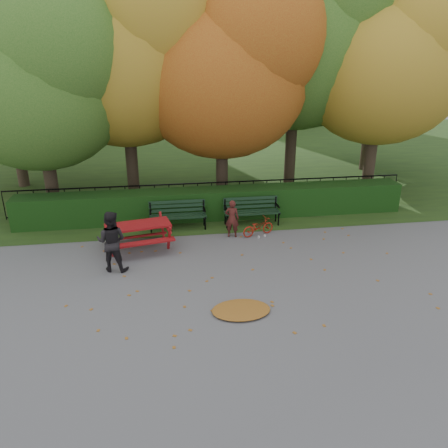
{
  "coord_description": "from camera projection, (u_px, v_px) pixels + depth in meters",
  "views": [
    {
      "loc": [
        -1.8,
        -9.41,
        5.26
      ],
      "look_at": [
        -0.17,
        1.3,
        1.0
      ],
      "focal_mm": 35.0,
      "sensor_mm": 36.0,
      "label": 1
    }
  ],
  "objects": [
    {
      "name": "iron_fence",
      "position": [
        212.0,
        195.0,
        15.52
      ],
      "size": [
        14.0,
        0.04,
        1.02
      ],
      "color": "black",
      "rests_on": "ground"
    },
    {
      "name": "ground",
      "position": [
        239.0,
        280.0,
        10.84
      ],
      "size": [
        90.0,
        90.0,
        0.0
      ],
      "primitive_type": "plane",
      "color": "#5E5E62",
      "rests_on": "ground"
    },
    {
      "name": "child",
      "position": [
        232.0,
        219.0,
        13.19
      ],
      "size": [
        0.48,
        0.37,
        1.17
      ],
      "primitive_type": "imported",
      "rotation": [
        0.0,
        0.0,
        2.9
      ],
      "color": "#451916",
      "rests_on": "ground"
    },
    {
      "name": "bench_right",
      "position": [
        251.0,
        209.0,
        14.21
      ],
      "size": [
        1.8,
        0.57,
        0.88
      ],
      "color": "black",
      "rests_on": "ground"
    },
    {
      "name": "tree_a",
      "position": [
        44.0,
        78.0,
        13.59
      ],
      "size": [
        5.88,
        5.6,
        7.48
      ],
      "color": "black",
      "rests_on": "ground"
    },
    {
      "name": "bicycle",
      "position": [
        258.0,
        227.0,
        13.39
      ],
      "size": [
        1.13,
        0.71,
        0.56
      ],
      "primitive_type": "imported",
      "rotation": [
        0.0,
        0.0,
        1.92
      ],
      "color": "#A01A0E",
      "rests_on": "ground"
    },
    {
      "name": "tree_e",
      "position": [
        394.0,
        58.0,
        15.2
      ],
      "size": [
        6.09,
        5.8,
        8.16
      ],
      "color": "black",
      "rests_on": "ground"
    },
    {
      "name": "tree_c",
      "position": [
        233.0,
        67.0,
        14.67
      ],
      "size": [
        6.3,
        6.0,
        8.0
      ],
      "color": "black",
      "rests_on": "ground"
    },
    {
      "name": "picnic_table",
      "position": [
        138.0,
        230.0,
        12.33
      ],
      "size": [
        2.04,
        1.77,
        0.87
      ],
      "rotation": [
        0.0,
        0.0,
        0.2
      ],
      "color": "maroon",
      "rests_on": "ground"
    },
    {
      "name": "hedge",
      "position": [
        215.0,
        203.0,
        14.8
      ],
      "size": [
        13.0,
        0.9,
        1.0
      ],
      "primitive_type": "cube",
      "color": "black",
      "rests_on": "ground"
    },
    {
      "name": "leaf_pile",
      "position": [
        241.0,
        310.0,
        9.5
      ],
      "size": [
        1.53,
        1.3,
        0.09
      ],
      "primitive_type": "ellipsoid",
      "rotation": [
        0.0,
        0.0,
        0.36
      ],
      "color": "brown",
      "rests_on": "ground"
    },
    {
      "name": "building_left",
      "position": [
        48.0,
        19.0,
        30.76
      ],
      "size": [
        10.0,
        7.0,
        15.0
      ],
      "primitive_type": "cube",
      "color": "tan",
      "rests_on": "ground"
    },
    {
      "name": "building_right",
      "position": [
        274.0,
        43.0,
        35.53
      ],
      "size": [
        9.0,
        6.0,
        12.0
      ],
      "primitive_type": "cube",
      "color": "tan",
      "rests_on": "ground"
    },
    {
      "name": "tree_d",
      "position": [
        309.0,
        31.0,
        15.84
      ],
      "size": [
        7.14,
        6.8,
        9.58
      ],
      "color": "black",
      "rests_on": "ground"
    },
    {
      "name": "tree_f",
      "position": [
        8.0,
        40.0,
        16.26
      ],
      "size": [
        6.93,
        6.6,
        9.19
      ],
      "color": "black",
      "rests_on": "ground"
    },
    {
      "name": "tree_b",
      "position": [
        133.0,
        48.0,
        14.73
      ],
      "size": [
        6.72,
        6.4,
        8.79
      ],
      "color": "black",
      "rests_on": "ground"
    },
    {
      "name": "bench_left",
      "position": [
        178.0,
        213.0,
        13.87
      ],
      "size": [
        1.8,
        0.57,
        0.88
      ],
      "color": "black",
      "rests_on": "ground"
    },
    {
      "name": "leaf_scatter",
      "position": [
        236.0,
        274.0,
        11.11
      ],
      "size": [
        9.0,
        5.7,
        0.01
      ],
      "primitive_type": null,
      "color": "brown",
      "rests_on": "ground"
    },
    {
      "name": "grass_strip",
      "position": [
        192.0,
        156.0,
        23.72
      ],
      "size": [
        90.0,
        90.0,
        0.0
      ],
      "primitive_type": "plane",
      "color": "#1E3415",
      "rests_on": "ground"
    },
    {
      "name": "tree_g",
      "position": [
        387.0,
        50.0,
        19.02
      ],
      "size": [
        6.3,
        6.0,
        8.55
      ],
      "color": "black",
      "rests_on": "ground"
    },
    {
      "name": "adult",
      "position": [
        111.0,
        241.0,
        11.07
      ],
      "size": [
        0.91,
        0.78,
        1.6
      ],
      "primitive_type": "imported",
      "rotation": [
        0.0,
        0.0,
        2.88
      ],
      "color": "black",
      "rests_on": "ground"
    }
  ]
}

